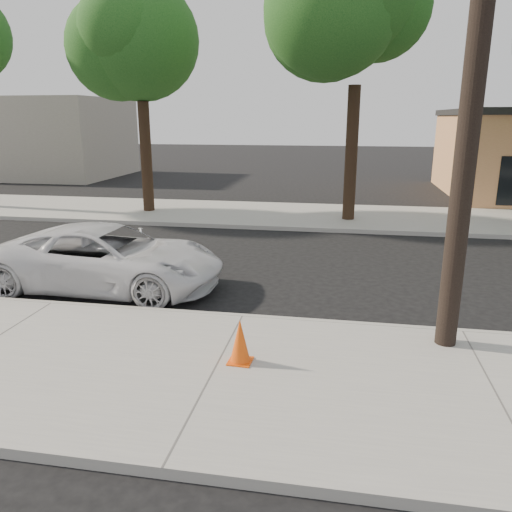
% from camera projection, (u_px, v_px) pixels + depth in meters
% --- Properties ---
extents(ground, '(120.00, 120.00, 0.00)m').
position_uv_depth(ground, '(261.00, 287.00, 11.61)').
color(ground, black).
rests_on(ground, ground).
extents(near_sidewalk, '(90.00, 4.40, 0.15)m').
position_uv_depth(near_sidewalk, '(214.00, 375.00, 7.51)').
color(near_sidewalk, gray).
rests_on(near_sidewalk, ground).
extents(far_sidewalk, '(90.00, 5.00, 0.15)m').
position_uv_depth(far_sidewalk, '(296.00, 215.00, 19.65)').
color(far_sidewalk, gray).
rests_on(far_sidewalk, ground).
extents(curb_near, '(90.00, 0.12, 0.16)m').
position_uv_depth(curb_near, '(243.00, 319.00, 9.60)').
color(curb_near, '#9E9B93').
rests_on(curb_near, ground).
extents(building_far, '(14.00, 8.00, 5.00)m').
position_uv_depth(building_far, '(15.00, 137.00, 33.26)').
color(building_far, gray).
rests_on(building_far, ground).
extents(utility_pole, '(1.40, 0.34, 9.00)m').
position_uv_depth(utility_pole, '(477.00, 54.00, 7.18)').
color(utility_pole, black).
rests_on(utility_pole, near_sidewalk).
extents(tree_b, '(4.34, 4.20, 8.45)m').
position_uv_depth(tree_b, '(143.00, 52.00, 18.57)').
color(tree_b, black).
rests_on(tree_b, far_sidewalk).
extents(tree_c, '(4.96, 4.80, 9.55)m').
position_uv_depth(tree_c, '(365.00, 21.00, 16.62)').
color(tree_c, black).
rests_on(tree_c, far_sidewalk).
extents(police_cruiser, '(5.33, 2.57, 1.46)m').
position_uv_depth(police_cruiser, '(107.00, 258.00, 11.32)').
color(police_cruiser, silver).
rests_on(police_cruiser, ground).
extents(traffic_cone, '(0.38, 0.38, 0.71)m').
position_uv_depth(traffic_cone, '(240.00, 342.00, 7.66)').
color(traffic_cone, '#E64D0C').
rests_on(traffic_cone, near_sidewalk).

